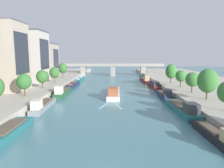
# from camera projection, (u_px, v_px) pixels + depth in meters

# --- Properties ---
(quay_left) EXTENTS (36.00, 170.00, 1.82)m
(quay_left) POSITION_uv_depth(u_px,v_px,m) (16.00, 86.00, 74.56)
(quay_left) COLOR #B7AD9E
(quay_left) RESTS_ON ground
(quay_right) EXTENTS (36.00, 170.00, 1.82)m
(quay_right) POSITION_uv_depth(u_px,v_px,m) (210.00, 87.00, 73.72)
(quay_right) COLOR #B7AD9E
(quay_right) RESTS_ON ground
(barge_midriver) EXTENTS (3.95, 19.05, 3.43)m
(barge_midriver) POSITION_uv_depth(u_px,v_px,m) (114.00, 93.00, 62.01)
(barge_midriver) COLOR silver
(barge_midriver) RESTS_ON ground
(wake_behind_barge) EXTENTS (5.60, 5.92, 0.03)m
(wake_behind_barge) POSITION_uv_depth(u_px,v_px,m) (111.00, 106.00, 49.77)
(wake_behind_barge) COLOR silver
(wake_behind_barge) RESTS_ON ground
(moored_boat_left_near) EXTENTS (2.99, 14.85, 3.03)m
(moored_boat_left_near) POSITION_uv_depth(u_px,v_px,m) (3.00, 133.00, 30.07)
(moored_boat_left_near) COLOR #23666B
(moored_boat_left_near) RESTS_ON ground
(moored_boat_left_upstream) EXTENTS (2.97, 14.45, 2.96)m
(moored_boat_left_upstream) POSITION_uv_depth(u_px,v_px,m) (43.00, 105.00, 47.27)
(moored_boat_left_upstream) COLOR gray
(moored_boat_left_upstream) RESTS_ON ground
(moored_boat_left_downstream) EXTENTS (3.23, 15.23, 3.54)m
(moored_boat_left_downstream) POSITION_uv_depth(u_px,v_px,m) (62.00, 92.00, 63.12)
(moored_boat_left_downstream) COLOR #235633
(moored_boat_left_downstream) RESTS_ON ground
(moored_boat_left_lone) EXTENTS (3.20, 15.96, 2.29)m
(moored_boat_left_lone) POSITION_uv_depth(u_px,v_px,m) (73.00, 85.00, 80.68)
(moored_boat_left_lone) COLOR #1E284C
(moored_boat_left_lone) RESTS_ON ground
(moored_boat_left_far) EXTENTS (3.09, 15.82, 2.16)m
(moored_boat_left_far) POSITION_uv_depth(u_px,v_px,m) (80.00, 79.00, 98.97)
(moored_boat_left_far) COLOR #23666B
(moored_boat_left_far) RESTS_ON ground
(moored_boat_right_upstream) EXTENTS (2.30, 12.04, 2.93)m
(moored_boat_right_upstream) POSITION_uv_depth(u_px,v_px,m) (215.00, 135.00, 29.63)
(moored_boat_right_upstream) COLOR black
(moored_boat_right_upstream) RESTS_ON ground
(moored_boat_right_downstream) EXTENTS (3.64, 16.11, 3.24)m
(moored_boat_right_downstream) POSITION_uv_depth(u_px,v_px,m) (183.00, 108.00, 43.93)
(moored_boat_right_downstream) COLOR #23666B
(moored_boat_right_downstream) RESTS_ON ground
(moored_boat_right_end) EXTENTS (3.13, 14.11, 2.93)m
(moored_boat_right_end) POSITION_uv_depth(u_px,v_px,m) (164.00, 94.00, 59.89)
(moored_boat_right_end) COLOR #1E284C
(moored_boat_right_end) RESTS_ON ground
(moored_boat_right_far) EXTENTS (2.90, 13.87, 2.62)m
(moored_boat_right_far) POSITION_uv_depth(u_px,v_px,m) (154.00, 85.00, 77.29)
(moored_boat_right_far) COLOR maroon
(moored_boat_right_far) RESTS_ON ground
(moored_boat_right_near) EXTENTS (3.26, 14.90, 3.31)m
(moored_boat_right_near) POSITION_uv_depth(u_px,v_px,m) (145.00, 80.00, 94.40)
(moored_boat_right_near) COLOR maroon
(moored_boat_right_near) RESTS_ON ground
(tree_left_distant) EXTENTS (3.73, 3.73, 5.92)m
(tree_left_distant) POSITION_uv_depth(u_px,v_px,m) (24.00, 82.00, 52.17)
(tree_left_distant) COLOR brown
(tree_left_distant) RESTS_ON quay_left
(tree_left_far) EXTENTS (3.80, 3.80, 5.86)m
(tree_left_far) POSITION_uv_depth(u_px,v_px,m) (42.00, 77.00, 65.03)
(tree_left_far) COLOR brown
(tree_left_far) RESTS_ON quay_left
(tree_left_third) EXTENTS (3.83, 3.83, 5.92)m
(tree_left_third) POSITION_uv_depth(u_px,v_px,m) (54.00, 73.00, 78.60)
(tree_left_third) COLOR brown
(tree_left_third) RESTS_ON quay_left
(tree_left_nearest) EXTENTS (3.78, 3.78, 7.01)m
(tree_left_nearest) POSITION_uv_depth(u_px,v_px,m) (63.00, 68.00, 92.27)
(tree_left_nearest) COLOR brown
(tree_left_nearest) RESTS_ON quay_left
(tree_right_far) EXTENTS (4.80, 4.80, 7.46)m
(tree_right_far) POSITION_uv_depth(u_px,v_px,m) (208.00, 81.00, 48.26)
(tree_right_far) COLOR brown
(tree_right_far) RESTS_ON quay_right
(tree_right_end_of_row) EXTENTS (3.95, 3.95, 5.83)m
(tree_right_end_of_row) POSITION_uv_depth(u_px,v_px,m) (192.00, 80.00, 57.37)
(tree_right_end_of_row) COLOR brown
(tree_right_end_of_row) RESTS_ON quay_right
(tree_right_distant) EXTENTS (3.57, 3.57, 5.71)m
(tree_right_distant) POSITION_uv_depth(u_px,v_px,m) (181.00, 76.00, 66.84)
(tree_right_distant) COLOR brown
(tree_right_distant) RESTS_ON quay_right
(tree_right_nearest) EXTENTS (4.22, 4.22, 7.22)m
(tree_right_nearest) POSITION_uv_depth(u_px,v_px,m) (171.00, 71.00, 76.51)
(tree_right_nearest) COLOR brown
(tree_right_nearest) RESTS_ON quay_right
(building_left_tall) EXTENTS (14.52, 13.14, 20.31)m
(building_left_tall) POSITION_uv_depth(u_px,v_px,m) (28.00, 56.00, 81.13)
(building_left_tall) COLOR #BCB2A8
(building_left_tall) RESTS_ON quay_left
(building_left_far_end) EXTENTS (12.41, 11.33, 16.34)m
(building_left_far_end) POSITION_uv_depth(u_px,v_px,m) (44.00, 60.00, 100.38)
(building_left_far_end) COLOR #A89989
(building_left_far_end) RESTS_ON quay_left
(bridge_far) EXTENTS (59.61, 4.40, 7.27)m
(bridge_far) POSITION_uv_depth(u_px,v_px,m) (113.00, 68.00, 120.03)
(bridge_far) COLOR gray
(bridge_far) RESTS_ON ground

